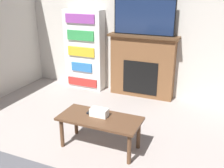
# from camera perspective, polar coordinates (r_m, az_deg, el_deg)

# --- Properties ---
(wall_back) EXTENTS (5.82, 0.06, 2.70)m
(wall_back) POSITION_cam_1_polar(r_m,az_deg,el_deg) (4.78, 8.03, 13.23)
(wall_back) COLOR beige
(wall_back) RESTS_ON ground_plane
(fireplace) EXTENTS (1.26, 0.28, 1.14)m
(fireplace) POSITION_cam_1_polar(r_m,az_deg,el_deg) (4.81, 6.59, 3.90)
(fireplace) COLOR brown
(fireplace) RESTS_ON ground_plane
(tv) EXTENTS (1.08, 0.03, 0.61)m
(tv) POSITION_cam_1_polar(r_m,az_deg,el_deg) (4.62, 6.96, 14.24)
(tv) COLOR black
(tv) RESTS_ON fireplace
(coffee_table) EXTENTS (1.02, 0.47, 0.42)m
(coffee_table) POSITION_cam_1_polar(r_m,az_deg,el_deg) (3.27, -2.67, -8.25)
(coffee_table) COLOR brown
(coffee_table) RESTS_ON ground_plane
(tissue_box) EXTENTS (0.22, 0.12, 0.10)m
(tissue_box) POSITION_cam_1_polar(r_m,az_deg,el_deg) (3.26, -2.81, -6.18)
(tissue_box) COLOR white
(tissue_box) RESTS_ON coffee_table
(remote_control) EXTENTS (0.04, 0.15, 0.02)m
(remote_control) POSITION_cam_1_polar(r_m,az_deg,el_deg) (3.38, -4.70, -5.91)
(remote_control) COLOR black
(remote_control) RESTS_ON coffee_table
(bookshelf) EXTENTS (0.77, 0.29, 1.54)m
(bookshelf) POSITION_cam_1_polar(r_m,az_deg,el_deg) (5.18, -6.00, 7.35)
(bookshelf) COLOR white
(bookshelf) RESTS_ON ground_plane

